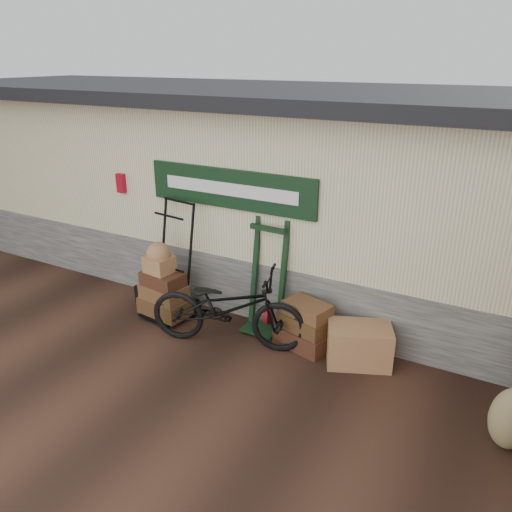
{
  "coord_description": "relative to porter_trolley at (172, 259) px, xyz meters",
  "views": [
    {
      "loc": [
        3.24,
        -4.76,
        3.66
      ],
      "look_at": [
        0.15,
        0.9,
        1.06
      ],
      "focal_mm": 35.0,
      "sensor_mm": 36.0,
      "label": 1
    }
  ],
  "objects": [
    {
      "name": "suitcase_stack",
      "position": [
        2.1,
        0.1,
        -0.55
      ],
      "size": [
        0.85,
        0.66,
        0.66
      ],
      "primitive_type": null,
      "rotation": [
        0.0,
        0.0,
        -0.28
      ],
      "color": "#381F12",
      "rests_on": "ground"
    },
    {
      "name": "burlap_sack_left",
      "position": [
        4.64,
        -0.67,
        -0.54
      ],
      "size": [
        0.52,
        0.47,
        0.69
      ],
      "primitive_type": "ellipsoid",
      "rotation": [
        0.0,
        0.0,
        0.29
      ],
      "color": "olive",
      "rests_on": "ground"
    },
    {
      "name": "porter_trolley",
      "position": [
        0.0,
        0.0,
        0.0
      ],
      "size": [
        0.96,
        0.77,
        1.77
      ],
      "primitive_type": null,
      "rotation": [
        0.0,
        0.0,
        -0.13
      ],
      "color": "black",
      "rests_on": "ground"
    },
    {
      "name": "wicker_hamper",
      "position": [
        2.87,
        0.06,
        -0.63
      ],
      "size": [
        0.93,
        0.78,
        0.52
      ],
      "primitive_type": "cube",
      "rotation": [
        0.0,
        0.0,
        0.39
      ],
      "color": "#945E3B",
      "rests_on": "ground"
    },
    {
      "name": "ground",
      "position": [
        1.09,
        -0.58,
        -0.88
      ],
      "size": [
        80.0,
        80.0,
        0.0
      ],
      "primitive_type": "plane",
      "color": "black",
      "rests_on": "ground"
    },
    {
      "name": "green_barrow",
      "position": [
        1.43,
        0.27,
        -0.08
      ],
      "size": [
        0.6,
        0.51,
        1.61
      ],
      "primitive_type": null,
      "rotation": [
        0.0,
        0.0,
        -0.03
      ],
      "color": "black",
      "rests_on": "ground"
    },
    {
      "name": "bicycle",
      "position": [
        1.18,
        -0.36,
        -0.27
      ],
      "size": [
        1.29,
        2.24,
        1.23
      ],
      "primitive_type": "imported",
      "rotation": [
        0.0,
        0.0,
        1.85
      ],
      "color": "black",
      "rests_on": "ground"
    },
    {
      "name": "black_trunk",
      "position": [
        -0.59,
        0.06,
        -0.73
      ],
      "size": [
        0.33,
        0.29,
        0.3
      ],
      "primitive_type": "cube",
      "rotation": [
        0.0,
        0.0,
        -0.12
      ],
      "color": "black",
      "rests_on": "ground"
    },
    {
      "name": "station_building",
      "position": [
        1.08,
        2.16,
        0.73
      ],
      "size": [
        14.4,
        4.1,
        3.2
      ],
      "color": "#4C4C47",
      "rests_on": "ground"
    }
  ]
}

